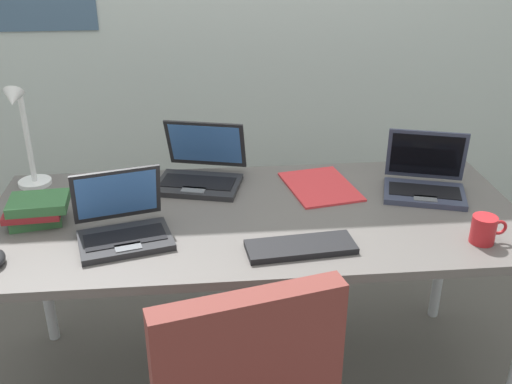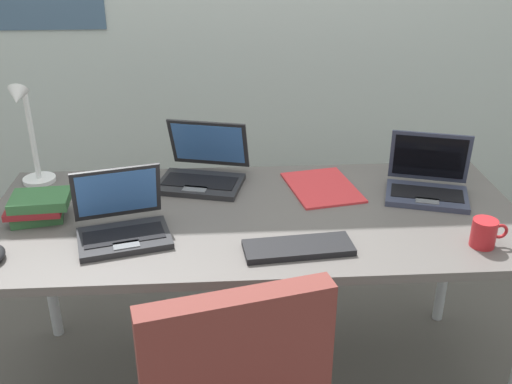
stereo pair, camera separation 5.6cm
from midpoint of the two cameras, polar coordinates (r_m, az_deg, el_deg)
name	(u,v)px [view 1 (the left image)]	position (r m, az deg, el deg)	size (l,w,h in m)	color
ground_plane	(256,380)	(2.46, -0.69, -17.48)	(12.00, 12.00, 0.00)	#56514C
desk	(256,228)	(2.06, -0.79, -3.44)	(1.80, 0.80, 0.74)	#595451
desk_lamp	(24,138)	(2.29, -21.85, 4.80)	(0.12, 0.18, 0.40)	white
laptop_front_left	(200,172)	(2.25, -6.03, 1.93)	(0.36, 0.35, 0.22)	#232326
laptop_back_right	(425,181)	(2.23, 15.08, 0.99)	(0.34, 0.30, 0.21)	#33384C
laptop_near_lamp	(123,226)	(1.92, -13.40, -3.14)	(0.33, 0.31, 0.21)	#232326
external_keyboard	(301,247)	(1.82, 3.39, -5.25)	(0.33, 0.12, 0.02)	black
cell_phone	(101,197)	(2.21, -15.27, -0.44)	(0.06, 0.14, 0.01)	black
book_stack	(36,210)	(2.09, -20.91, -1.60)	(0.21, 0.17, 0.09)	#336638
paper_folder_back_right	(320,186)	(2.22, 5.41, 0.53)	(0.23, 0.31, 0.01)	red
coffee_mug	(484,229)	(1.96, 20.12, -3.38)	(0.11, 0.08, 0.09)	#B21E23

